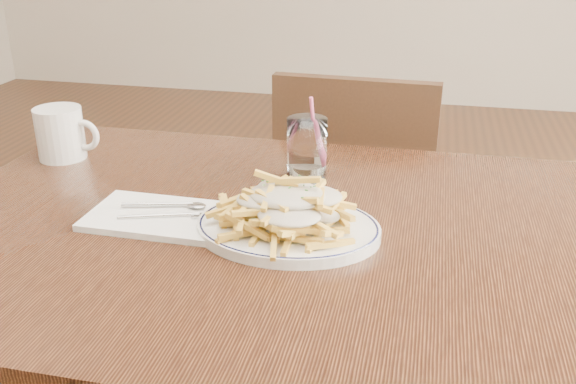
% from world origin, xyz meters
% --- Properties ---
extents(table, '(1.20, 0.80, 0.75)m').
position_xyz_m(table, '(0.00, 0.00, 0.67)').
color(table, black).
rests_on(table, ground).
extents(chair_far, '(0.41, 0.41, 0.85)m').
position_xyz_m(chair_far, '(0.03, 0.67, 0.48)').
color(chair_far, black).
rests_on(chair_far, ground).
extents(fries_plate, '(0.29, 0.26, 0.02)m').
position_xyz_m(fries_plate, '(0.00, -0.03, 0.76)').
color(fries_plate, white).
rests_on(fries_plate, table).
extents(loaded_fries, '(0.23, 0.18, 0.07)m').
position_xyz_m(loaded_fries, '(0.00, -0.03, 0.80)').
color(loaded_fries, gold).
rests_on(loaded_fries, fries_plate).
extents(napkin, '(0.22, 0.14, 0.01)m').
position_xyz_m(napkin, '(-0.21, -0.02, 0.76)').
color(napkin, white).
rests_on(napkin, table).
extents(cutlery, '(0.16, 0.10, 0.01)m').
position_xyz_m(cutlery, '(-0.22, -0.02, 0.76)').
color(cutlery, silver).
rests_on(cutlery, napkin).
extents(water_glass, '(0.07, 0.07, 0.16)m').
position_xyz_m(water_glass, '(-0.01, 0.19, 0.80)').
color(water_glass, white).
rests_on(water_glass, table).
extents(coffee_mug, '(0.13, 0.09, 0.10)m').
position_xyz_m(coffee_mug, '(-0.51, 0.20, 0.80)').
color(coffee_mug, white).
rests_on(coffee_mug, table).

